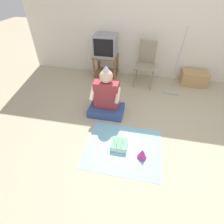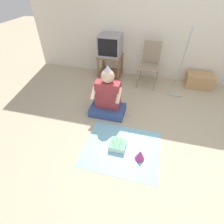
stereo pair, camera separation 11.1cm
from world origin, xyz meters
name	(u,v)px [view 1 (the left image)]	position (x,y,z in m)	size (l,w,h in m)	color
ground_plane	(158,147)	(0.00, 0.00, 0.00)	(16.00, 16.00, 0.00)	tan
wall_back	(169,18)	(0.00, 2.31, 1.27)	(6.40, 0.06, 2.55)	silver
tv_stand	(106,64)	(-1.26, 2.05, 0.30)	(0.55, 0.46, 0.51)	olive
tv	(106,45)	(-1.26, 2.05, 0.74)	(0.49, 0.44, 0.46)	#99999E
folding_chair	(146,61)	(-0.34, 1.90, 0.52)	(0.45, 0.44, 0.92)	gray
cardboard_box_stack	(194,78)	(0.77, 2.06, 0.15)	(0.55, 0.38, 0.30)	tan
dust_mop	(175,74)	(0.27, 1.63, 0.40)	(0.28, 0.38, 1.32)	#B2ADA3
person_seated	(106,98)	(-0.92, 0.64, 0.31)	(0.61, 0.40, 0.91)	#334C8C
party_cloth	(123,148)	(-0.50, -0.13, 0.00)	(1.09, 0.93, 0.01)	#7FC6E0
birthday_cake	(119,145)	(-0.57, -0.11, 0.05)	(0.23, 0.23, 0.15)	white
party_hat_blue	(142,154)	(-0.23, -0.24, 0.09)	(0.14, 0.14, 0.16)	#CC338C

